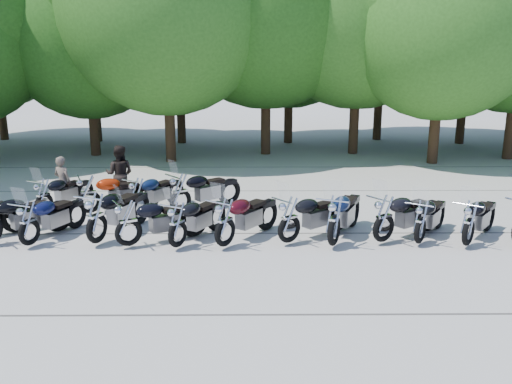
{
  "coord_description": "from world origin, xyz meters",
  "views": [
    {
      "loc": [
        -0.11,
        -11.72,
        4.44
      ],
      "look_at": [
        0.0,
        1.5,
        1.1
      ],
      "focal_mm": 38.0,
      "sensor_mm": 36.0,
      "label": 1
    }
  ],
  "objects_px": {
    "motorcycle_5": "(177,223)",
    "rider_1": "(120,174)",
    "motorcycle_9": "(384,217)",
    "motorcycle_17": "(180,192)",
    "motorcycle_8": "(334,219)",
    "motorcycle_14": "(43,196)",
    "motorcycle_6": "(225,221)",
    "motorcycle_7": "(289,218)",
    "motorcycle_3": "(96,217)",
    "motorcycle_15": "(89,193)",
    "motorcycle_2": "(28,222)",
    "motorcycle_10": "(421,221)",
    "rider_0": "(63,182)",
    "motorcycle_4": "(128,222)",
    "motorcycle_16": "(138,195)",
    "motorcycle_11": "(469,222)"
  },
  "relations": [
    {
      "from": "motorcycle_5",
      "to": "rider_1",
      "type": "bearing_deg",
      "value": -31.49
    },
    {
      "from": "motorcycle_9",
      "to": "motorcycle_17",
      "type": "xyz_separation_m",
      "value": [
        -5.2,
        2.54,
        -0.01
      ]
    },
    {
      "from": "motorcycle_8",
      "to": "motorcycle_14",
      "type": "height_order",
      "value": "motorcycle_8"
    },
    {
      "from": "motorcycle_6",
      "to": "motorcycle_7",
      "type": "xyz_separation_m",
      "value": [
        1.53,
        0.25,
        -0.02
      ]
    },
    {
      "from": "motorcycle_17",
      "to": "motorcycle_6",
      "type": "bearing_deg",
      "value": 167.46
    },
    {
      "from": "motorcycle_3",
      "to": "motorcycle_15",
      "type": "relative_size",
      "value": 1.1
    },
    {
      "from": "motorcycle_8",
      "to": "motorcycle_9",
      "type": "distance_m",
      "value": 1.26
    },
    {
      "from": "motorcycle_9",
      "to": "rider_1",
      "type": "bearing_deg",
      "value": 26.09
    },
    {
      "from": "motorcycle_9",
      "to": "motorcycle_2",
      "type": "bearing_deg",
      "value": 55.53
    },
    {
      "from": "motorcycle_3",
      "to": "motorcycle_6",
      "type": "bearing_deg",
      "value": -163.2
    },
    {
      "from": "motorcycle_10",
      "to": "motorcycle_15",
      "type": "distance_m",
      "value": 9.04
    },
    {
      "from": "motorcycle_6",
      "to": "motorcycle_2",
      "type": "bearing_deg",
      "value": 34.32
    },
    {
      "from": "motorcycle_15",
      "to": "rider_0",
      "type": "height_order",
      "value": "rider_0"
    },
    {
      "from": "motorcycle_3",
      "to": "motorcycle_6",
      "type": "height_order",
      "value": "motorcycle_3"
    },
    {
      "from": "motorcycle_4",
      "to": "motorcycle_14",
      "type": "xyz_separation_m",
      "value": [
        -2.97,
        2.65,
        -0.04
      ]
    },
    {
      "from": "motorcycle_7",
      "to": "rider_0",
      "type": "relative_size",
      "value": 1.5
    },
    {
      "from": "motorcycle_4",
      "to": "motorcycle_7",
      "type": "height_order",
      "value": "motorcycle_7"
    },
    {
      "from": "motorcycle_5",
      "to": "motorcycle_14",
      "type": "distance_m",
      "value": 4.95
    },
    {
      "from": "motorcycle_17",
      "to": "rider_1",
      "type": "distance_m",
      "value": 2.46
    },
    {
      "from": "motorcycle_4",
      "to": "motorcycle_5",
      "type": "xyz_separation_m",
      "value": [
        1.16,
        -0.08,
        -0.01
      ]
    },
    {
      "from": "motorcycle_2",
      "to": "motorcycle_6",
      "type": "height_order",
      "value": "motorcycle_6"
    },
    {
      "from": "rider_0",
      "to": "motorcycle_16",
      "type": "bearing_deg",
      "value": -177.11
    },
    {
      "from": "motorcycle_5",
      "to": "motorcycle_6",
      "type": "bearing_deg",
      "value": -148.72
    },
    {
      "from": "motorcycle_6",
      "to": "motorcycle_9",
      "type": "relative_size",
      "value": 1.0
    },
    {
      "from": "motorcycle_4",
      "to": "motorcycle_14",
      "type": "height_order",
      "value": "motorcycle_4"
    },
    {
      "from": "motorcycle_4",
      "to": "motorcycle_8",
      "type": "xyz_separation_m",
      "value": [
        4.84,
        -0.02,
        0.06
      ]
    },
    {
      "from": "motorcycle_16",
      "to": "rider_1",
      "type": "bearing_deg",
      "value": -27.86
    },
    {
      "from": "motorcycle_6",
      "to": "motorcycle_16",
      "type": "relative_size",
      "value": 1.11
    },
    {
      "from": "motorcycle_17",
      "to": "rider_1",
      "type": "relative_size",
      "value": 1.34
    },
    {
      "from": "rider_0",
      "to": "motorcycle_6",
      "type": "bearing_deg",
      "value": 167.22
    },
    {
      "from": "motorcycle_3",
      "to": "motorcycle_4",
      "type": "xyz_separation_m",
      "value": [
        0.8,
        -0.2,
        -0.07
      ]
    },
    {
      "from": "motorcycle_5",
      "to": "motorcycle_11",
      "type": "relative_size",
      "value": 1.0
    },
    {
      "from": "motorcycle_7",
      "to": "rider_1",
      "type": "height_order",
      "value": "rider_1"
    },
    {
      "from": "motorcycle_2",
      "to": "rider_0",
      "type": "distance_m",
      "value": 3.45
    },
    {
      "from": "motorcycle_16",
      "to": "motorcycle_4",
      "type": "bearing_deg",
      "value": 129.77
    },
    {
      "from": "motorcycle_6",
      "to": "motorcycle_11",
      "type": "distance_m",
      "value": 5.74
    },
    {
      "from": "rider_1",
      "to": "motorcycle_4",
      "type": "bearing_deg",
      "value": 108.67
    },
    {
      "from": "motorcycle_5",
      "to": "motorcycle_7",
      "type": "bearing_deg",
      "value": -144.18
    },
    {
      "from": "motorcycle_3",
      "to": "motorcycle_10",
      "type": "xyz_separation_m",
      "value": [
        7.73,
        -0.07,
        -0.1
      ]
    },
    {
      "from": "motorcycle_2",
      "to": "motorcycle_4",
      "type": "distance_m",
      "value": 2.37
    },
    {
      "from": "rider_0",
      "to": "motorcycle_8",
      "type": "bearing_deg",
      "value": 177.77
    },
    {
      "from": "motorcycle_6",
      "to": "motorcycle_7",
      "type": "height_order",
      "value": "motorcycle_6"
    },
    {
      "from": "motorcycle_17",
      "to": "motorcycle_8",
      "type": "bearing_deg",
      "value": -164.06
    },
    {
      "from": "motorcycle_10",
      "to": "motorcycle_14",
      "type": "bearing_deg",
      "value": 19.67
    },
    {
      "from": "motorcycle_2",
      "to": "motorcycle_5",
      "type": "bearing_deg",
      "value": -159.98
    },
    {
      "from": "motorcycle_2",
      "to": "rider_0",
      "type": "relative_size",
      "value": 1.43
    },
    {
      "from": "motorcycle_9",
      "to": "motorcycle_15",
      "type": "distance_m",
      "value": 8.2
    },
    {
      "from": "motorcycle_10",
      "to": "rider_0",
      "type": "distance_m",
      "value": 10.19
    },
    {
      "from": "motorcycle_3",
      "to": "motorcycle_4",
      "type": "distance_m",
      "value": 0.83
    },
    {
      "from": "motorcycle_3",
      "to": "motorcycle_5",
      "type": "height_order",
      "value": "motorcycle_3"
    }
  ]
}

